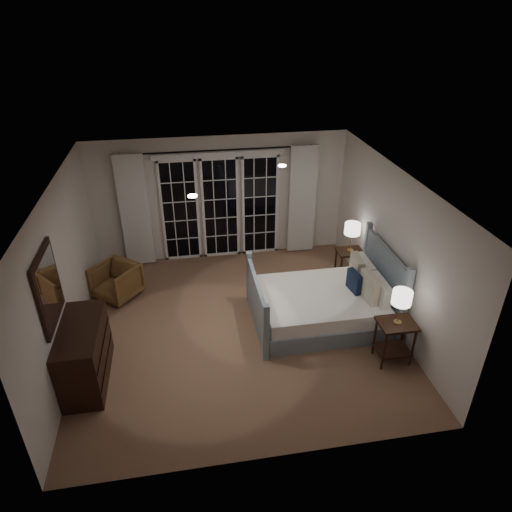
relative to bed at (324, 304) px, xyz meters
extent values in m
plane|color=#8A624A|center=(-1.42, 0.05, -0.32)|extent=(5.00, 5.00, 0.00)
plane|color=silver|center=(-1.42, 0.05, 2.18)|extent=(5.00, 5.00, 0.00)
cube|color=silver|center=(-3.92, 0.05, 0.93)|extent=(0.02, 5.00, 2.50)
cube|color=silver|center=(1.08, 0.05, 0.93)|extent=(0.02, 5.00, 2.50)
cube|color=silver|center=(-1.42, 2.55, 0.93)|extent=(5.00, 0.02, 2.50)
cube|color=silver|center=(-1.42, -2.45, 0.93)|extent=(5.00, 0.02, 2.50)
cube|color=black|center=(-2.22, 2.52, 0.73)|extent=(0.66, 0.02, 2.02)
cube|color=black|center=(-1.42, 2.52, 0.73)|extent=(0.66, 0.02, 2.02)
cube|color=black|center=(-0.62, 2.52, 0.73)|extent=(0.66, 0.02, 2.02)
cube|color=white|center=(-1.42, 2.51, 1.83)|extent=(2.50, 0.04, 0.10)
cylinder|color=black|center=(-1.42, 2.45, 1.93)|extent=(3.50, 0.03, 0.03)
cube|color=silver|center=(-3.07, 2.43, 0.83)|extent=(0.55, 0.10, 2.25)
cube|color=silver|center=(0.23, 2.43, 0.83)|extent=(0.55, 0.10, 2.25)
cylinder|color=white|center=(-0.62, 0.65, 2.17)|extent=(0.12, 0.12, 0.01)
cylinder|color=white|center=(-2.02, -0.35, 2.17)|extent=(0.12, 0.12, 0.01)
cube|color=#8897A5|center=(-0.07, 0.00, -0.18)|extent=(1.98, 1.55, 0.29)
cube|color=white|center=(-0.07, 0.00, 0.09)|extent=(1.92, 1.49, 0.24)
cube|color=#8897A5|center=(0.98, 0.00, 0.31)|extent=(0.06, 1.55, 1.26)
cube|color=#8897A5|center=(-1.12, 0.00, 0.11)|extent=(0.06, 1.55, 0.87)
cube|color=white|center=(0.78, -0.32, 0.39)|extent=(0.14, 0.60, 0.36)
cube|color=white|center=(0.78, 0.32, 0.39)|extent=(0.14, 0.60, 0.36)
cube|color=beige|center=(0.62, -0.28, 0.44)|extent=(0.16, 0.46, 0.45)
cube|color=beige|center=(0.62, 0.28, 0.44)|extent=(0.16, 0.46, 0.45)
cube|color=#15203A|center=(0.48, 0.00, 0.38)|extent=(0.15, 0.35, 0.34)
cube|color=black|center=(0.72, -1.11, 0.34)|extent=(0.53, 0.42, 0.04)
cube|color=black|center=(0.72, -1.11, -0.13)|extent=(0.48, 0.38, 0.03)
cylinder|color=black|center=(0.49, -1.28, 0.00)|extent=(0.04, 0.04, 0.65)
cylinder|color=black|center=(0.94, -1.28, 0.00)|extent=(0.04, 0.04, 0.65)
cylinder|color=black|center=(0.49, -0.94, 0.00)|extent=(0.04, 0.04, 0.65)
cylinder|color=black|center=(0.94, -0.94, 0.00)|extent=(0.04, 0.04, 0.65)
cube|color=black|center=(0.84, 1.15, 0.28)|extent=(0.48, 0.38, 0.04)
cube|color=black|center=(0.84, 1.15, -0.15)|extent=(0.44, 0.34, 0.03)
cylinder|color=black|center=(0.64, 1.00, -0.03)|extent=(0.04, 0.04, 0.59)
cylinder|color=black|center=(1.04, 1.00, -0.03)|extent=(0.04, 0.04, 0.59)
cylinder|color=black|center=(0.64, 1.30, -0.03)|extent=(0.04, 0.04, 0.59)
cylinder|color=black|center=(1.04, 1.30, -0.03)|extent=(0.04, 0.04, 0.59)
cylinder|color=tan|center=(0.72, -1.11, 0.37)|extent=(0.12, 0.12, 0.02)
cylinder|color=tan|center=(0.72, -1.11, 0.54)|extent=(0.02, 0.02, 0.31)
cylinder|color=white|center=(0.72, -1.11, 0.79)|extent=(0.28, 0.28, 0.20)
cylinder|color=tan|center=(0.84, 1.15, 0.31)|extent=(0.12, 0.12, 0.02)
cylinder|color=tan|center=(0.84, 1.15, 0.48)|extent=(0.02, 0.02, 0.33)
cylinder|color=white|center=(0.84, 1.15, 0.75)|extent=(0.29, 0.29, 0.21)
imported|color=brown|center=(-3.43, 1.29, 0.00)|extent=(0.97, 0.98, 0.64)
cube|color=black|center=(-3.65, -0.76, 0.13)|extent=(0.53, 1.27, 0.90)
cube|color=black|center=(-3.38, -0.76, -0.02)|extent=(0.01, 1.25, 0.01)
cube|color=black|center=(-3.38, -0.76, 0.27)|extent=(0.01, 1.25, 0.01)
cube|color=black|center=(-3.89, -0.76, 1.23)|extent=(0.04, 0.85, 1.00)
cube|color=white|center=(-3.86, -0.76, 1.23)|extent=(0.01, 0.73, 0.88)
camera|label=1|loc=(-2.14, -5.87, 4.36)|focal=32.00mm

